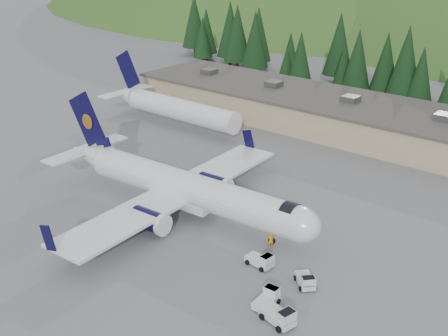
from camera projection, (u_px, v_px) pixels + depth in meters
ground at (191, 215)px, 65.02m from camera, size 600.00×600.00×0.00m
airliner at (183, 188)px, 64.35m from camera, size 36.46×34.19×12.10m
second_airliner at (170, 106)px, 93.97m from camera, size 27.50×11.00×10.05m
baggage_tug_a at (261, 260)px, 54.89m from camera, size 2.86×1.86×1.47m
baggage_tug_b at (306, 281)px, 51.75m from camera, size 2.84×2.74×1.40m
baggage_tug_c at (268, 298)px, 49.22m from camera, size 1.78×2.80×1.45m
terminal_building at (322, 111)px, 93.95m from camera, size 71.00×17.00×6.10m
baggage_tug_d at (280, 316)px, 46.78m from camera, size 3.37×2.42×1.66m
ramp_worker at (271, 240)px, 58.15m from camera, size 0.70×0.70×1.64m
tree_line at (362, 54)px, 111.42m from camera, size 113.44×17.89×14.47m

